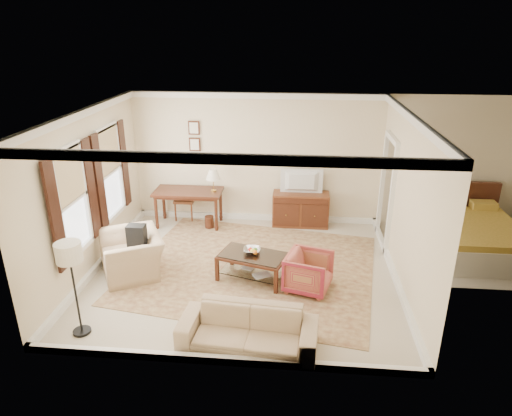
% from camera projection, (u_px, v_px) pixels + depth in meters
% --- Properties ---
extents(room_shell, '(5.51, 5.01, 2.91)m').
position_uv_depth(room_shell, '(242.00, 139.00, 7.45)').
color(room_shell, beige).
rests_on(room_shell, ground).
extents(annex_bedroom, '(3.00, 2.70, 2.90)m').
position_uv_depth(annex_bedroom, '(478.00, 238.00, 8.92)').
color(annex_bedroom, beige).
rests_on(annex_bedroom, ground).
extents(window_front, '(0.12, 1.56, 1.80)m').
position_uv_depth(window_front, '(72.00, 202.00, 7.38)').
color(window_front, '#CCB284').
rests_on(window_front, room_shell).
extents(window_rear, '(0.12, 1.56, 1.80)m').
position_uv_depth(window_rear, '(111.00, 172.00, 8.86)').
color(window_rear, '#CCB284').
rests_on(window_rear, room_shell).
extents(doorway, '(0.10, 1.12, 2.25)m').
position_uv_depth(doorway, '(386.00, 194.00, 9.12)').
color(doorway, white).
rests_on(doorway, room_shell).
extents(rug, '(4.91, 4.40, 0.01)m').
position_uv_depth(rug, '(252.00, 267.00, 8.50)').
color(rug, brown).
rests_on(rug, room_shell).
extents(writing_desk, '(1.49, 0.75, 0.82)m').
position_uv_depth(writing_desk, '(188.00, 195.00, 10.11)').
color(writing_desk, '#411E12').
rests_on(writing_desk, room_shell).
extents(desk_chair, '(0.47, 0.47, 1.05)m').
position_uv_depth(desk_chair, '(185.00, 197.00, 10.51)').
color(desk_chair, brown).
rests_on(desk_chair, room_shell).
extents(desk_lamp, '(0.32, 0.32, 0.50)m').
position_uv_depth(desk_lamp, '(213.00, 181.00, 9.92)').
color(desk_lamp, silver).
rests_on(desk_lamp, writing_desk).
extents(framed_prints, '(0.25, 0.04, 0.68)m').
position_uv_depth(framed_prints, '(194.00, 136.00, 10.05)').
color(framed_prints, '#411E12').
rests_on(framed_prints, room_shell).
extents(sideboard, '(1.24, 0.48, 0.76)m').
position_uv_depth(sideboard, '(300.00, 209.00, 10.20)').
color(sideboard, brown).
rests_on(sideboard, room_shell).
extents(tv, '(0.88, 0.51, 0.12)m').
position_uv_depth(tv, '(302.00, 174.00, 9.88)').
color(tv, black).
rests_on(tv, sideboard).
extents(coffee_table, '(1.30, 0.98, 0.49)m').
position_uv_depth(coffee_table, '(253.00, 260.00, 8.00)').
color(coffee_table, '#411E12').
rests_on(coffee_table, room_shell).
extents(fruit_bowl, '(0.42, 0.42, 0.10)m').
position_uv_depth(fruit_bowl, '(252.00, 250.00, 8.01)').
color(fruit_bowl, silver).
rests_on(fruit_bowl, coffee_table).
extents(book_a, '(0.27, 0.15, 0.38)m').
position_uv_depth(book_a, '(245.00, 265.00, 8.22)').
color(book_a, brown).
rests_on(book_a, coffee_table).
extents(book_b, '(0.16, 0.26, 0.38)m').
position_uv_depth(book_b, '(259.00, 272.00, 7.98)').
color(book_b, brown).
rests_on(book_b, coffee_table).
extents(striped_armchair, '(0.84, 0.87, 0.74)m').
position_uv_depth(striped_armchair, '(309.00, 270.00, 7.68)').
color(striped_armchair, maroon).
rests_on(striped_armchair, room_shell).
extents(club_armchair, '(1.21, 1.38, 1.01)m').
position_uv_depth(club_armchair, '(131.00, 248.00, 8.15)').
color(club_armchair, tan).
rests_on(club_armchair, room_shell).
extents(backpack, '(0.28, 0.36, 0.40)m').
position_uv_depth(backpack, '(137.00, 234.00, 8.09)').
color(backpack, black).
rests_on(backpack, club_armchair).
extents(sofa, '(1.96, 0.72, 0.75)m').
position_uv_depth(sofa, '(248.00, 323.00, 6.30)').
color(sofa, tan).
rests_on(sofa, room_shell).
extents(floor_lamp, '(0.36, 0.36, 1.46)m').
position_uv_depth(floor_lamp, '(70.00, 259.00, 6.26)').
color(floor_lamp, black).
rests_on(floor_lamp, room_shell).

